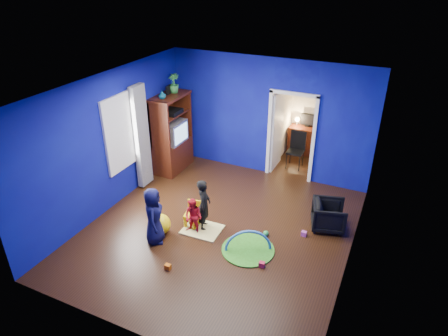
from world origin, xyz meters
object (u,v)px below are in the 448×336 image
at_px(folding_chair, 295,151).
at_px(armchair, 329,215).
at_px(child_black, 204,205).
at_px(kid_chair, 192,216).
at_px(tv_armoire, 172,133).
at_px(hopper_ball, 160,224).
at_px(study_desk, 305,140).
at_px(child_navy, 154,216).
at_px(toddler_red, 193,217).
at_px(crt_tv, 173,132).
at_px(vase, 162,95).
at_px(play_mat, 248,250).

bearing_deg(folding_chair, armchair, -59.39).
xyz_separation_m(child_black, kid_chair, (-0.25, -0.06, -0.29)).
bearing_deg(tv_armoire, hopper_ball, -64.06).
distance_m(hopper_ball, study_desk, 5.08).
distance_m(armchair, study_desk, 3.52).
relative_size(child_navy, kid_chair, 2.29).
bearing_deg(study_desk, hopper_ball, -108.41).
relative_size(child_navy, toddler_red, 1.47).
relative_size(tv_armoire, crt_tv, 2.80).
relative_size(armchair, crt_tv, 0.92).
distance_m(armchair, child_navy, 3.44).
bearing_deg(kid_chair, crt_tv, 118.37).
height_order(crt_tv, folding_chair, crt_tv).
relative_size(child_black, hopper_ball, 2.63).
height_order(tv_armoire, crt_tv, tv_armoire).
bearing_deg(child_navy, folding_chair, -47.59).
bearing_deg(folding_chair, tv_armoire, -153.88).
bearing_deg(hopper_ball, toddler_red, 23.53).
bearing_deg(study_desk, toddler_red, -102.38).
xyz_separation_m(armchair, tv_armoire, (-4.16, 0.91, 0.69)).
xyz_separation_m(armchair, toddler_red, (-2.35, -1.31, 0.10)).
distance_m(crt_tv, hopper_ball, 2.86).
bearing_deg(vase, tv_armoire, 90.00).
height_order(toddler_red, study_desk, toddler_red).
xyz_separation_m(child_navy, vase, (-1.26, 2.43, 1.48)).
xyz_separation_m(crt_tv, study_desk, (2.77, 2.34, -0.65)).
height_order(vase, tv_armoire, vase).
xyz_separation_m(child_navy, toddler_red, (0.55, 0.51, -0.18)).
xyz_separation_m(child_black, study_desk, (0.90, 4.30, -0.17)).
relative_size(crt_tv, folding_chair, 0.76).
xyz_separation_m(play_mat, folding_chair, (-0.17, 3.63, 0.45)).
bearing_deg(crt_tv, play_mat, -37.44).
relative_size(tv_armoire, play_mat, 1.99).
relative_size(armchair, folding_chair, 0.70).
bearing_deg(play_mat, kid_chair, 170.05).
bearing_deg(study_desk, tv_armoire, -140.25).
relative_size(child_navy, play_mat, 1.16).
distance_m(armchair, toddler_red, 2.69).
xyz_separation_m(tv_armoire, play_mat, (2.98, -2.25, -0.97)).
bearing_deg(armchair, toddler_red, 103.62).
height_order(vase, study_desk, vase).
height_order(hopper_ball, study_desk, study_desk).
height_order(armchair, tv_armoire, tv_armoire).
bearing_deg(folding_chair, kid_chair, -108.71).
relative_size(toddler_red, kid_chair, 1.55).
height_order(toddler_red, hopper_ball, toddler_red).
bearing_deg(hopper_ball, tv_armoire, 115.94).
relative_size(child_black, crt_tv, 1.55).
relative_size(toddler_red, play_mat, 0.79).
relative_size(hopper_ball, folding_chair, 0.45).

